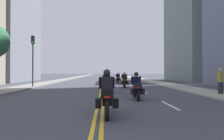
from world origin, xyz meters
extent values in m
plane|color=#3D3F4A|center=(0.00, 48.00, 0.00)|extent=(264.00, 264.00, 0.00)
cube|color=gray|center=(-7.74, 48.00, 0.06)|extent=(2.55, 144.00, 0.12)
cube|color=#969E8C|center=(7.74, 48.00, 0.06)|extent=(2.55, 144.00, 0.12)
cube|color=yellow|center=(-0.12, 48.00, 0.00)|extent=(0.12, 132.00, 0.01)
cube|color=yellow|center=(0.12, 48.00, 0.00)|extent=(0.12, 132.00, 0.01)
cube|color=silver|center=(3.23, 8.00, 0.00)|extent=(0.14, 2.40, 0.01)
cube|color=silver|center=(3.23, 14.00, 0.00)|extent=(0.14, 2.40, 0.01)
cube|color=silver|center=(3.23, 20.00, 0.00)|extent=(0.14, 2.40, 0.01)
cube|color=silver|center=(3.23, 26.00, 0.00)|extent=(0.14, 2.40, 0.01)
cube|color=silver|center=(3.23, 32.00, 0.00)|extent=(0.14, 2.40, 0.01)
cube|color=silver|center=(3.23, 38.00, 0.00)|extent=(0.14, 2.40, 0.01)
cube|color=silver|center=(3.23, 44.00, 0.00)|extent=(0.14, 2.40, 0.01)
cube|color=silver|center=(3.23, 50.00, 0.00)|extent=(0.14, 2.40, 0.01)
cube|color=silver|center=(3.23, 56.00, 0.00)|extent=(0.14, 2.40, 0.01)
cube|color=slate|center=(16.22, 32.30, 9.85)|extent=(7.18, 12.96, 19.70)
cube|color=#2D3847|center=(19.83, 32.30, 4.92)|extent=(0.04, 10.89, 0.90)
cube|color=#2D3847|center=(19.83, 32.30, 8.54)|extent=(0.04, 10.89, 0.90)
cube|color=#2D3847|center=(19.83, 32.30, 12.15)|extent=(0.04, 10.89, 0.90)
cylinder|color=black|center=(0.28, 6.82, 0.33)|extent=(0.13, 0.67, 0.67)
cylinder|color=black|center=(0.29, 5.31, 0.33)|extent=(0.13, 0.67, 0.67)
cube|color=silver|center=(0.28, 6.82, 0.69)|extent=(0.14, 0.32, 0.04)
cube|color=black|center=(0.28, 6.07, 0.61)|extent=(0.32, 1.15, 0.40)
cube|color=black|center=(0.29, 5.39, 0.83)|extent=(0.40, 0.36, 0.28)
cube|color=red|center=(0.29, 5.20, 0.75)|extent=(0.20, 0.03, 0.06)
cube|color=black|center=(0.00, 5.61, 0.51)|extent=(0.20, 0.44, 0.32)
cube|color=black|center=(0.56, 5.62, 0.51)|extent=(0.20, 0.44, 0.32)
cube|color=#B2C1CC|center=(0.28, 6.55, 0.99)|extent=(0.36, 0.12, 0.36)
cube|color=black|center=(0.28, 6.02, 1.10)|extent=(0.40, 0.26, 0.57)
cylinder|color=black|center=(0.04, 6.17, 1.15)|extent=(0.10, 0.28, 0.45)
cylinder|color=black|center=(0.52, 6.17, 1.15)|extent=(0.10, 0.28, 0.45)
sphere|color=black|center=(0.28, 6.05, 1.52)|extent=(0.26, 0.26, 0.26)
cylinder|color=black|center=(2.04, 10.89, 0.30)|extent=(0.13, 0.61, 0.61)
cylinder|color=black|center=(2.00, 9.34, 0.30)|extent=(0.13, 0.61, 0.61)
cube|color=silver|center=(2.04, 10.89, 0.63)|extent=(0.15, 0.32, 0.04)
cube|color=black|center=(2.02, 10.11, 0.58)|extent=(0.35, 1.19, 0.40)
cube|color=black|center=(2.00, 9.41, 0.80)|extent=(0.41, 0.37, 0.28)
cube|color=red|center=(1.99, 9.22, 0.72)|extent=(0.20, 0.04, 0.06)
cube|color=black|center=(1.72, 9.65, 0.48)|extent=(0.21, 0.45, 0.32)
cube|color=black|center=(2.28, 9.64, 0.48)|extent=(0.21, 0.45, 0.32)
cube|color=#B2C1CC|center=(2.03, 10.61, 0.96)|extent=(0.36, 0.13, 0.36)
cube|color=black|center=(2.02, 10.06, 1.04)|extent=(0.41, 0.27, 0.50)
cylinder|color=black|center=(1.78, 10.22, 1.09)|extent=(0.11, 0.28, 0.45)
cylinder|color=black|center=(2.26, 10.20, 1.09)|extent=(0.11, 0.28, 0.45)
sphere|color=black|center=(2.02, 10.09, 1.43)|extent=(0.26, 0.26, 0.26)
cylinder|color=black|center=(0.31, 14.73, 0.34)|extent=(0.13, 0.68, 0.68)
cylinder|color=black|center=(0.39, 13.09, 0.34)|extent=(0.13, 0.68, 0.68)
cube|color=silver|center=(0.31, 14.73, 0.70)|extent=(0.15, 0.33, 0.04)
cube|color=black|center=(0.35, 13.91, 0.62)|extent=(0.38, 1.26, 0.40)
cube|color=black|center=(0.38, 13.17, 0.84)|extent=(0.42, 0.38, 0.28)
cube|color=red|center=(0.39, 12.98, 0.76)|extent=(0.20, 0.04, 0.06)
cube|color=black|center=(0.09, 13.41, 0.52)|extent=(0.22, 0.45, 0.32)
cube|color=black|center=(0.65, 13.43, 0.52)|extent=(0.22, 0.45, 0.32)
cube|color=#B2C1CC|center=(0.33, 14.44, 1.00)|extent=(0.37, 0.14, 0.36)
cube|color=black|center=(0.35, 13.86, 1.07)|extent=(0.41, 0.28, 0.50)
cylinder|color=black|center=(0.11, 14.00, 1.12)|extent=(0.11, 0.29, 0.45)
cylinder|color=black|center=(0.59, 14.02, 1.12)|extent=(0.11, 0.29, 0.45)
sphere|color=white|center=(0.35, 13.89, 1.46)|extent=(0.26, 0.26, 0.26)
cylinder|color=black|center=(2.21, 19.06, 0.33)|extent=(0.16, 0.67, 0.66)
cylinder|color=black|center=(2.14, 17.48, 0.33)|extent=(0.16, 0.67, 0.66)
cube|color=silver|center=(2.21, 19.06, 0.68)|extent=(0.15, 0.33, 0.04)
cube|color=black|center=(2.18, 18.27, 0.61)|extent=(0.37, 1.21, 0.40)
cube|color=black|center=(2.15, 17.56, 0.83)|extent=(0.42, 0.38, 0.28)
cube|color=red|center=(2.14, 17.37, 0.75)|extent=(0.20, 0.04, 0.06)
cube|color=black|center=(1.88, 17.81, 0.51)|extent=(0.22, 0.45, 0.32)
cube|color=black|center=(2.44, 17.79, 0.51)|extent=(0.22, 0.45, 0.32)
cube|color=#B2C1CC|center=(2.20, 18.77, 0.99)|extent=(0.36, 0.14, 0.36)
cube|color=black|center=(2.18, 18.22, 1.07)|extent=(0.41, 0.28, 0.52)
cylinder|color=black|center=(1.94, 18.38, 1.12)|extent=(0.11, 0.28, 0.45)
cylinder|color=black|center=(2.42, 18.36, 1.12)|extent=(0.11, 0.28, 0.45)
sphere|color=white|center=(2.18, 18.25, 1.48)|extent=(0.26, 0.26, 0.26)
cylinder|color=black|center=(0.34, 23.28, 0.31)|extent=(0.13, 0.63, 0.63)
cylinder|color=black|center=(0.39, 21.71, 0.31)|extent=(0.13, 0.63, 0.63)
cube|color=silver|center=(0.34, 23.28, 0.65)|extent=(0.15, 0.32, 0.04)
cube|color=black|center=(0.36, 22.50, 0.59)|extent=(0.36, 1.21, 0.40)
cube|color=black|center=(0.39, 21.79, 0.81)|extent=(0.41, 0.37, 0.28)
cube|color=red|center=(0.40, 21.60, 0.73)|extent=(0.20, 0.04, 0.06)
cube|color=black|center=(0.10, 22.01, 0.49)|extent=(0.22, 0.45, 0.32)
cube|color=black|center=(0.66, 22.03, 0.49)|extent=(0.22, 0.45, 0.32)
cube|color=#B2C1CC|center=(0.35, 23.00, 0.97)|extent=(0.36, 0.13, 0.36)
cube|color=black|center=(0.37, 22.45, 1.06)|extent=(0.41, 0.27, 0.53)
cylinder|color=black|center=(0.12, 22.59, 1.11)|extent=(0.11, 0.28, 0.45)
cylinder|color=black|center=(0.60, 22.60, 1.11)|extent=(0.11, 0.28, 0.45)
sphere|color=black|center=(0.36, 22.48, 1.46)|extent=(0.26, 0.26, 0.26)
cylinder|color=black|center=(2.11, 27.13, 0.31)|extent=(0.15, 0.62, 0.61)
cylinder|color=black|center=(2.08, 25.56, 0.31)|extent=(0.15, 0.62, 0.61)
cube|color=silver|center=(2.11, 27.13, 0.63)|extent=(0.15, 0.32, 0.04)
cube|color=black|center=(2.09, 26.34, 0.59)|extent=(0.35, 1.20, 0.40)
cube|color=black|center=(2.08, 25.64, 0.81)|extent=(0.41, 0.37, 0.28)
cube|color=red|center=(2.07, 25.45, 0.73)|extent=(0.20, 0.03, 0.06)
cube|color=black|center=(1.80, 25.88, 0.49)|extent=(0.21, 0.44, 0.32)
cube|color=black|center=(2.36, 25.87, 0.49)|extent=(0.21, 0.44, 0.32)
cube|color=#B2C1CC|center=(2.11, 26.85, 0.97)|extent=(0.36, 0.13, 0.36)
cube|color=black|center=(2.09, 26.29, 1.04)|extent=(0.41, 0.27, 0.50)
cylinder|color=black|center=(1.86, 26.45, 1.09)|extent=(0.11, 0.28, 0.45)
cylinder|color=black|center=(2.34, 26.44, 1.09)|extent=(0.11, 0.28, 0.45)
sphere|color=white|center=(2.09, 26.32, 1.43)|extent=(0.26, 0.26, 0.26)
cylinder|color=black|center=(0.52, 31.68, 0.32)|extent=(0.14, 0.65, 0.65)
cylinder|color=black|center=(0.43, 30.16, 0.32)|extent=(0.14, 0.65, 0.65)
cube|color=silver|center=(0.52, 31.68, 0.67)|extent=(0.16, 0.33, 0.04)
cube|color=black|center=(0.47, 30.92, 0.60)|extent=(0.39, 1.17, 0.40)
cube|color=black|center=(0.43, 30.24, 0.82)|extent=(0.42, 0.38, 0.28)
cube|color=red|center=(0.42, 30.05, 0.74)|extent=(0.20, 0.04, 0.06)
cube|color=black|center=(0.17, 30.48, 0.50)|extent=(0.22, 0.45, 0.32)
cube|color=black|center=(0.73, 30.45, 0.50)|extent=(0.22, 0.45, 0.32)
cube|color=#B2C1CC|center=(0.50, 31.41, 0.98)|extent=(0.37, 0.14, 0.36)
cube|color=black|center=(0.47, 30.87, 1.06)|extent=(0.41, 0.28, 0.52)
cylinder|color=black|center=(0.24, 31.04, 1.11)|extent=(0.12, 0.29, 0.45)
cylinder|color=black|center=(0.72, 31.01, 1.11)|extent=(0.12, 0.29, 0.45)
sphere|color=white|center=(0.47, 30.90, 1.46)|extent=(0.26, 0.26, 0.26)
cylinder|color=black|center=(-6.87, 18.25, 2.19)|extent=(0.12, 0.12, 4.38)
cube|color=black|center=(-6.87, 18.25, 4.73)|extent=(0.28, 0.28, 0.80)
sphere|color=green|center=(-6.87, 18.10, 4.45)|extent=(0.18, 0.18, 0.18)
cube|color=#24242F|center=(7.83, 11.47, 0.44)|extent=(0.34, 0.30, 0.88)
cube|color=olive|center=(7.83, 11.47, 1.22)|extent=(0.42, 0.36, 0.69)
sphere|color=tan|center=(7.83, 11.47, 1.69)|extent=(0.22, 0.22, 0.22)
camera|label=1|loc=(0.21, -0.83, 1.54)|focal=30.69mm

